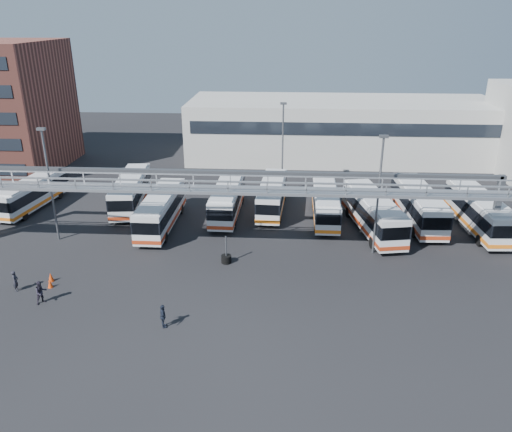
# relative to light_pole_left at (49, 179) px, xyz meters

# --- Properties ---
(ground) EXTENTS (140.00, 140.00, 0.00)m
(ground) POSITION_rel_light_pole_left_xyz_m (16.00, -8.00, -5.73)
(ground) COLOR black
(ground) RESTS_ON ground
(gantry) EXTENTS (51.40, 5.15, 7.10)m
(gantry) POSITION_rel_light_pole_left_xyz_m (16.00, -2.13, -0.22)
(gantry) COLOR #979A9F
(gantry) RESTS_ON ground
(warehouse) EXTENTS (42.00, 14.00, 8.00)m
(warehouse) POSITION_rel_light_pole_left_xyz_m (28.00, 30.00, -1.73)
(warehouse) COLOR #9E9E99
(warehouse) RESTS_ON ground
(light_pole_left) EXTENTS (0.70, 0.35, 10.21)m
(light_pole_left) POSITION_rel_light_pole_left_xyz_m (0.00, 0.00, 0.00)
(light_pole_left) COLOR #4C4F54
(light_pole_left) RESTS_ON ground
(light_pole_mid) EXTENTS (0.70, 0.35, 10.21)m
(light_pole_mid) POSITION_rel_light_pole_left_xyz_m (28.00, -1.00, 0.00)
(light_pole_mid) COLOR #4C4F54
(light_pole_mid) RESTS_ON ground
(light_pole_back) EXTENTS (0.70, 0.35, 10.21)m
(light_pole_back) POSITION_rel_light_pole_left_xyz_m (20.00, 14.00, 0.00)
(light_pole_back) COLOR #4C4F54
(light_pole_back) RESTS_ON ground
(bus_0) EXTENTS (3.58, 10.37, 3.08)m
(bus_0) POSITION_rel_light_pole_left_xyz_m (-5.89, 7.47, -4.02)
(bus_0) COLOR silver
(bus_0) RESTS_ON ground
(bus_2) EXTENTS (3.68, 11.15, 3.32)m
(bus_2) POSITION_rel_light_pole_left_xyz_m (4.26, 8.55, -3.89)
(bus_2) COLOR silver
(bus_2) RESTS_ON ground
(bus_3) EXTENTS (2.58, 10.93, 3.32)m
(bus_3) POSITION_rel_light_pole_left_xyz_m (8.69, 3.43, -3.89)
(bus_3) COLOR silver
(bus_3) RESTS_ON ground
(bus_4) EXTENTS (2.67, 10.64, 3.22)m
(bus_4) POSITION_rel_light_pole_left_xyz_m (14.62, 6.85, -3.95)
(bus_4) COLOR silver
(bus_4) RESTS_ON ground
(bus_5) EXTENTS (3.00, 10.39, 3.12)m
(bus_5) POSITION_rel_light_pole_left_xyz_m (19.07, 8.45, -4.00)
(bus_5) COLOR silver
(bus_5) RESTS_ON ground
(bus_6) EXTENTS (2.48, 10.11, 3.06)m
(bus_6) POSITION_rel_light_pole_left_xyz_m (24.39, 6.39, -4.03)
(bus_6) COLOR silver
(bus_6) RESTS_ON ground
(bus_7) EXTENTS (4.63, 11.67, 3.46)m
(bus_7) POSITION_rel_light_pole_left_xyz_m (28.58, 3.66, -3.81)
(bus_7) COLOR silver
(bus_7) RESTS_ON ground
(bus_8) EXTENTS (3.14, 11.55, 3.48)m
(bus_8) POSITION_rel_light_pole_left_xyz_m (33.28, 6.06, -3.80)
(bus_8) COLOR silver
(bus_8) RESTS_ON ground
(bus_9) EXTENTS (3.17, 11.40, 3.43)m
(bus_9) POSITION_rel_light_pole_left_xyz_m (38.54, 4.61, -3.83)
(bus_9) COLOR silver
(bus_9) RESTS_ON ground
(pedestrian_a) EXTENTS (0.50, 0.66, 1.61)m
(pedestrian_a) POSITION_rel_light_pole_left_xyz_m (0.77, -8.99, -4.92)
(pedestrian_a) COLOR black
(pedestrian_a) RESTS_ON ground
(pedestrian_b) EXTENTS (1.05, 1.06, 1.73)m
(pedestrian_b) POSITION_rel_light_pole_left_xyz_m (3.44, -10.56, -4.86)
(pedestrian_b) COLOR #241F2C
(pedestrian_b) RESTS_ON ground
(pedestrian_d) EXTENTS (0.69, 1.05, 1.66)m
(pedestrian_d) POSITION_rel_light_pole_left_xyz_m (12.69, -12.94, -4.90)
(pedestrian_d) COLOR black
(pedestrian_d) RESTS_ON ground
(cone_left) EXTENTS (0.46, 0.46, 0.62)m
(cone_left) POSITION_rel_light_pole_left_xyz_m (3.04, -8.41, -5.42)
(cone_left) COLOR red
(cone_left) RESTS_ON ground
(cone_right) EXTENTS (0.44, 0.44, 0.69)m
(cone_right) POSITION_rel_light_pole_left_xyz_m (2.68, -7.50, -5.38)
(cone_right) COLOR red
(cone_right) RESTS_ON ground
(tire_stack) EXTENTS (0.83, 0.83, 2.38)m
(tire_stack) POSITION_rel_light_pole_left_xyz_m (15.70, -3.63, -5.33)
(tire_stack) COLOR black
(tire_stack) RESTS_ON ground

